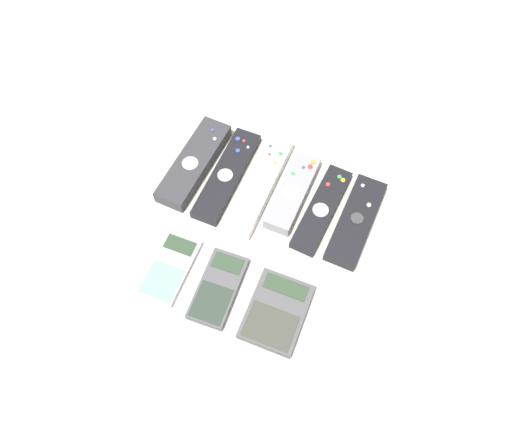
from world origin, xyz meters
name	(u,v)px	position (x,y,z in m)	size (l,w,h in m)	color
ground_plane	(246,249)	(0.00, 0.00, 0.00)	(3.00, 3.00, 0.00)	beige
remote_0	(194,163)	(-0.15, 0.12, 0.01)	(0.06, 0.20, 0.03)	#333338
remote_1	(227,175)	(-0.09, 0.12, 0.01)	(0.05, 0.20, 0.02)	black
remote_2	(259,185)	(-0.03, 0.12, 0.01)	(0.05, 0.21, 0.02)	white
remote_3	(293,192)	(0.03, 0.13, 0.01)	(0.05, 0.16, 0.03)	gray
remote_4	(322,209)	(0.09, 0.12, 0.01)	(0.06, 0.18, 0.02)	black
remote_5	(356,221)	(0.16, 0.12, 0.01)	(0.06, 0.18, 0.02)	black
calculator_0	(170,267)	(-0.10, -0.08, 0.01)	(0.07, 0.12, 0.01)	#B2B2B7
calculator_1	(218,288)	(-0.01, -0.08, 0.01)	(0.07, 0.13, 0.02)	#4C4C51
calculator_2	(277,312)	(0.09, -0.09, 0.01)	(0.09, 0.12, 0.02)	#4C4C51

